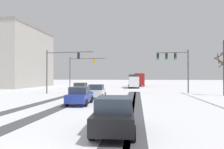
% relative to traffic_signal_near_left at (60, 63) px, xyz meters
% --- Properties ---
extents(wheel_track_left_lane, '(0.91, 30.00, 0.01)m').
position_rel_traffic_signal_near_left_xyz_m(wheel_track_left_lane, '(11.37, -9.50, -4.50)').
color(wheel_track_left_lane, '#4C4C51').
rests_on(wheel_track_left_lane, ground).
extents(wheel_track_right_lane, '(1.12, 30.00, 0.01)m').
position_rel_traffic_signal_near_left_xyz_m(wheel_track_right_lane, '(2.16, -9.50, -4.50)').
color(wheel_track_right_lane, '#4C4C51').
rests_on(wheel_track_right_lane, ground).
extents(wheel_track_center, '(1.18, 30.00, 0.01)m').
position_rel_traffic_signal_near_left_xyz_m(wheel_track_center, '(5.11, -9.50, -4.50)').
color(wheel_track_center, '#4C4C51').
rests_on(wheel_track_center, ground).
extents(wheel_track_oncoming, '(1.16, 30.00, 0.01)m').
position_rel_traffic_signal_near_left_xyz_m(wheel_track_oncoming, '(10.60, -9.50, -4.50)').
color(wheel_track_oncoming, '#4C4C51').
rests_on(wheel_track_oncoming, ground).
extents(traffic_signal_near_left, '(7.26, 0.66, 6.50)m').
position_rel_traffic_signal_near_left_xyz_m(traffic_signal_near_left, '(0.00, 0.00, 0.00)').
color(traffic_signal_near_left, '#47474C').
rests_on(traffic_signal_near_left, ground).
extents(traffic_signal_near_right, '(4.66, 0.43, 6.50)m').
position_rel_traffic_signal_near_left_xyz_m(traffic_signal_near_right, '(16.94, 2.08, 0.24)').
color(traffic_signal_near_right, '#47474C').
rests_on(traffic_signal_near_right, ground).
extents(traffic_signal_far_left, '(7.29, 0.47, 6.50)m').
position_rel_traffic_signal_near_left_xyz_m(traffic_signal_far_left, '(0.01, 10.06, 0.00)').
color(traffic_signal_far_left, '#47474C').
rests_on(traffic_signal_far_left, ground).
extents(car_yellow_cab_lead, '(1.84, 4.10, 1.62)m').
position_rel_traffic_signal_near_left_xyz_m(car_yellow_cab_lead, '(2.97, 0.89, -3.68)').
color(car_yellow_cab_lead, yellow).
rests_on(car_yellow_cab_lead, ground).
extents(car_white_second, '(2.00, 4.19, 1.62)m').
position_rel_traffic_signal_near_left_xyz_m(car_white_second, '(6.66, -5.05, -3.68)').
color(car_white_second, silver).
rests_on(car_white_second, ground).
extents(car_blue_third, '(2.01, 4.19, 1.62)m').
position_rel_traffic_signal_near_left_xyz_m(car_blue_third, '(6.23, -10.24, -3.68)').
color(car_blue_third, '#233899').
rests_on(car_blue_third, ground).
extents(car_black_fourth, '(1.99, 4.18, 1.62)m').
position_rel_traffic_signal_near_left_xyz_m(car_black_fourth, '(10.39, -18.58, -3.68)').
color(car_black_fourth, black).
rests_on(car_black_fourth, ground).
extents(bus_oncoming, '(2.97, 11.08, 3.38)m').
position_rel_traffic_signal_near_left_xyz_m(bus_oncoming, '(11.71, 27.39, -2.51)').
color(bus_oncoming, '#B21E1E').
rests_on(bus_oncoming, ground).
extents(box_truck_delivery, '(2.52, 7.48, 3.02)m').
position_rel_traffic_signal_near_left_xyz_m(box_truck_delivery, '(10.55, 16.73, -2.87)').
color(box_truck_delivery, silver).
rests_on(box_truck_delivery, ground).
extents(bare_tree_sidewalk_mid, '(1.99, 2.04, 7.19)m').
position_rel_traffic_signal_near_left_xyz_m(bare_tree_sidewalk_mid, '(22.37, -0.96, -0.67)').
color(bare_tree_sidewalk_mid, '#4C3828').
rests_on(bare_tree_sidewalk_mid, ground).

